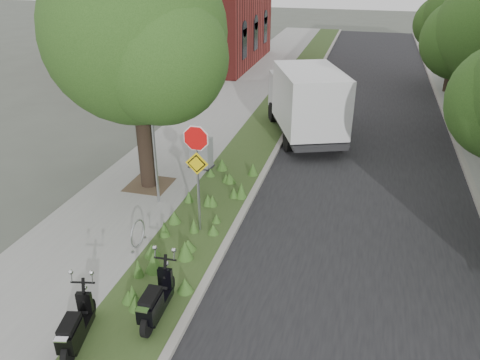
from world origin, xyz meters
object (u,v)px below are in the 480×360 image
Objects in this scene: box_truck at (306,99)px; scooter_near at (75,332)px; sign_assembly at (197,158)px; scooter_far at (155,305)px; utility_cabinet at (201,153)px.

scooter_near is at bearing -101.04° from box_truck.
sign_assembly is 5.17m from scooter_near.
utility_cabinet is at bearing 102.54° from scooter_far.
sign_assembly is 4.09m from scooter_far.
scooter_near is 0.96× the size of scooter_far.
utility_cabinet is (-0.54, 8.84, 0.15)m from scooter_near.
utility_cabinet is (-1.72, 7.73, 0.14)m from scooter_far.
sign_assembly is at bearing 79.77° from scooter_near.
scooter_near is 1.62m from scooter_far.
box_truck is 5.37× the size of utility_cabinet.
sign_assembly is 0.53× the size of box_truck.
scooter_near is at bearing -100.23° from sign_assembly.
scooter_far reaches higher than scooter_near.
sign_assembly is at bearing -71.06° from utility_cabinet.
sign_assembly is 1.93× the size of scooter_near.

